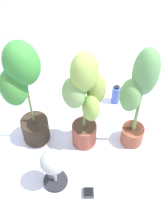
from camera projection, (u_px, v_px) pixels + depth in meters
ground_plane at (96, 148)px, 2.29m from camera, size 8.00×8.00×0.00m
potted_plant_front_right at (138, 96)px, 1.93m from camera, size 0.28×0.25×0.93m
potted_plant_back_left at (24, 91)px, 1.93m from camera, size 0.34×0.30×0.95m
potted_plant_center at (85, 100)px, 1.95m from camera, size 0.34×0.26×0.90m
hygrometer_box at (88, 193)px, 2.03m from camera, size 0.11×0.11×0.03m
floor_fan at (53, 165)px, 1.91m from camera, size 0.24×0.24×0.37m
nutrient_bottle at (116, 95)px, 2.55m from camera, size 0.08×0.08×0.20m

